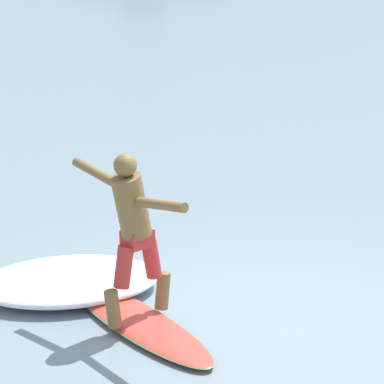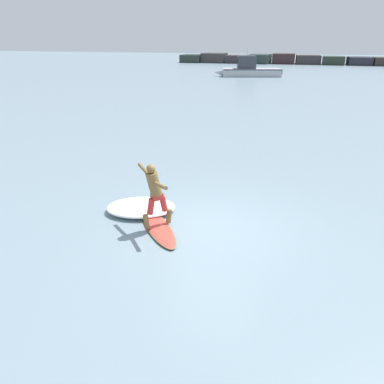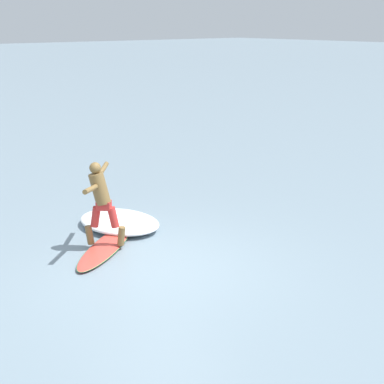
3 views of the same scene
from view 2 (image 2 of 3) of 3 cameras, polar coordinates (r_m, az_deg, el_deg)
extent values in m
plane|color=gray|center=(9.36, 3.21, -5.68)|extent=(200.00, 200.00, 0.00)
cube|color=#2A322D|center=(72.66, 0.08, 19.70)|extent=(3.60, 4.80, 1.31)
cube|color=#343434|center=(71.70, 3.41, 19.74)|extent=(4.32, 4.00, 1.60)
cube|color=#332D32|center=(70.98, 6.82, 19.48)|extent=(3.52, 4.29, 1.31)
cube|color=#2A3534|center=(70.48, 10.29, 19.34)|extent=(3.85, 4.95, 1.49)
cube|color=#332626|center=(70.21, 13.78, 19.13)|extent=(3.71, 3.34, 1.65)
cube|color=#322E30|center=(70.19, 17.27, 18.70)|extent=(4.14, 3.64, 1.44)
cube|color=#283129|center=(70.40, 20.73, 18.24)|extent=(3.74, 4.20, 1.31)
cube|color=#282730|center=(70.84, 24.14, 17.75)|extent=(3.69, 4.22, 1.26)
ellipsoid|color=#E0483B|center=(9.39, -5.18, -5.32)|extent=(1.80, 2.16, 0.10)
ellipsoid|color=#E0483B|center=(10.39, -7.00, -2.50)|extent=(0.44, 0.44, 0.08)
ellipsoid|color=#339E56|center=(9.39, -5.18, -5.32)|extent=(1.82, 2.18, 0.04)
cone|color=black|center=(8.66, -3.39, -8.69)|extent=(0.07, 0.07, 0.14)
cone|color=black|center=(8.83, -2.76, -8.00)|extent=(0.07, 0.07, 0.14)
cone|color=black|center=(8.76, -4.68, -8.35)|extent=(0.07, 0.07, 0.14)
cylinder|color=brown|center=(9.17, -6.97, -4.50)|extent=(0.21, 0.21, 0.37)
cylinder|color=red|center=(9.06, -6.28, -2.20)|extent=(0.26, 0.26, 0.41)
cylinder|color=brown|center=(9.40, -3.54, -3.66)|extent=(0.21, 0.21, 0.37)
cylinder|color=red|center=(9.19, -4.36, -1.76)|extent=(0.26, 0.26, 0.41)
cube|color=red|center=(9.03, -5.37, -0.63)|extent=(0.32, 0.33, 0.16)
cylinder|color=brown|center=(8.88, -5.81, 1.22)|extent=(0.48, 0.48, 0.63)
sphere|color=brown|center=(8.72, -6.28, 3.54)|extent=(0.21, 0.21, 0.21)
cylinder|color=brown|center=(8.44, -4.82, 0.99)|extent=(0.51, 0.51, 0.20)
cylinder|color=brown|center=(9.17, -7.29, 3.40)|extent=(0.51, 0.50, 0.19)
cube|color=#AAACB4|center=(47.02, 9.04, 17.55)|extent=(7.10, 3.90, 0.90)
cone|color=#AAACB4|center=(46.69, 4.13, 17.73)|extent=(1.36, 1.16, 0.90)
cube|color=black|center=(46.99, 9.07, 18.01)|extent=(7.06, 3.95, 0.08)
cube|color=#34353E|center=(46.86, 8.33, 19.00)|extent=(2.43, 2.21, 1.42)
cube|color=#232D38|center=(46.74, 7.00, 19.27)|extent=(0.37, 1.38, 0.71)
cylinder|color=silver|center=(46.81, 8.42, 20.42)|extent=(0.06, 0.06, 0.90)
cube|color=black|center=(47.59, 13.41, 17.35)|extent=(0.36, 0.42, 0.52)
ellipsoid|color=white|center=(10.28, -7.80, -2.33)|extent=(2.16, 1.78, 0.26)
camera|label=1|loc=(2.41, -71.01, -11.82)|focal=85.00mm
camera|label=3|loc=(6.13, 75.68, 2.99)|focal=50.00mm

